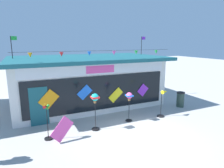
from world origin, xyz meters
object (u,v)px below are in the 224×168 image
at_px(kite_shop_building, 87,80).
at_px(display_kite_on_ground, 62,129).
at_px(wind_spinner_center_right, 163,99).
at_px(wind_spinner_far_left, 47,121).
at_px(wind_spinner_center_left, 129,99).
at_px(wind_spinner_left, 95,102).
at_px(trash_bin, 180,99).

height_order(kite_shop_building, display_kite_on_ground, kite_shop_building).
relative_size(kite_shop_building, wind_spinner_center_right, 6.23).
xyz_separation_m(wind_spinner_far_left, wind_spinner_center_left, (4.21, 0.28, 0.37)).
relative_size(kite_shop_building, display_kite_on_ground, 9.61).
relative_size(wind_spinner_left, wind_spinner_center_right, 1.17).
distance_m(kite_shop_building, wind_spinner_left, 4.38).
distance_m(kite_shop_building, trash_bin, 6.40).
height_order(wind_spinner_center_right, trash_bin, wind_spinner_center_right).
height_order(wind_spinner_far_left, wind_spinner_center_right, wind_spinner_far_left).
relative_size(wind_spinner_far_left, wind_spinner_left, 0.92).
bearing_deg(kite_shop_building, wind_spinner_center_right, -53.28).
distance_m(wind_spinner_center_left, trash_bin, 4.41).
height_order(wind_spinner_center_left, wind_spinner_center_right, wind_spinner_center_left).
distance_m(kite_shop_building, wind_spinner_far_left, 5.42).
relative_size(wind_spinner_center_left, display_kite_on_ground, 1.59).
xyz_separation_m(wind_spinner_far_left, wind_spinner_left, (2.21, 0.05, 0.55)).
xyz_separation_m(wind_spinner_far_left, wind_spinner_center_right, (6.33, 0.09, 0.15)).
bearing_deg(kite_shop_building, wind_spinner_center_left, -75.48).
xyz_separation_m(wind_spinner_left, wind_spinner_center_right, (4.11, 0.04, -0.40)).
bearing_deg(kite_shop_building, trash_bin, -32.09).
height_order(wind_spinner_far_left, display_kite_on_ground, wind_spinner_far_left).
height_order(wind_spinner_left, display_kite_on_ground, wind_spinner_left).
xyz_separation_m(wind_spinner_center_left, wind_spinner_center_right, (2.11, -0.20, -0.22)).
bearing_deg(kite_shop_building, display_kite_on_ground, -119.09).
relative_size(wind_spinner_left, display_kite_on_ground, 1.81).
distance_m(wind_spinner_far_left, wind_spinner_center_right, 6.33).
height_order(wind_spinner_far_left, trash_bin, wind_spinner_far_left).
bearing_deg(wind_spinner_center_left, trash_bin, 9.22).
distance_m(wind_spinner_far_left, wind_spinner_center_left, 4.24).
bearing_deg(wind_spinner_far_left, wind_spinner_left, 1.35).
height_order(wind_spinner_left, wind_spinner_center_right, wind_spinner_left).
bearing_deg(kite_shop_building, wind_spinner_far_left, -126.21).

